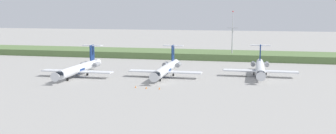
# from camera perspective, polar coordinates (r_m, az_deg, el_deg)

# --- Properties ---
(ground_plane) EXTENTS (500.00, 500.00, 0.00)m
(ground_plane) POSITION_cam_1_polar(r_m,az_deg,el_deg) (139.63, 1.48, -0.22)
(ground_plane) COLOR #9E9B96
(grass_berm) EXTENTS (320.00, 20.00, 2.71)m
(grass_berm) POSITION_cam_1_polar(r_m,az_deg,el_deg) (171.23, 3.54, 1.84)
(grass_berm) COLOR #597542
(grass_berm) RESTS_ON ground
(regional_jet_nearest) EXTENTS (22.81, 31.00, 9.00)m
(regional_jet_nearest) POSITION_cam_1_polar(r_m,az_deg,el_deg) (126.18, -12.80, -0.20)
(regional_jet_nearest) COLOR silver
(regional_jet_nearest) RESTS_ON ground
(regional_jet_second) EXTENTS (22.81, 31.00, 9.00)m
(regional_jet_second) POSITION_cam_1_polar(r_m,az_deg,el_deg) (122.40, -0.27, -0.25)
(regional_jet_second) COLOR silver
(regional_jet_second) RESTS_ON ground
(regional_jet_third) EXTENTS (22.81, 31.00, 9.00)m
(regional_jet_third) POSITION_cam_1_polar(r_m,az_deg,el_deg) (127.05, 13.26, -0.16)
(regional_jet_third) COLOR silver
(regional_jet_third) RESTS_ON ground
(antenna_mast) EXTENTS (4.40, 0.50, 20.22)m
(antenna_mast) POSITION_cam_1_polar(r_m,az_deg,el_deg) (165.13, 9.32, 3.97)
(antenna_mast) COLOR #B2B2B7
(antenna_mast) RESTS_ON ground
(safety_cone_front_marker) EXTENTS (0.44, 0.44, 0.55)m
(safety_cone_front_marker) POSITION_cam_1_polar(r_m,az_deg,el_deg) (106.11, -4.73, -2.88)
(safety_cone_front_marker) COLOR orange
(safety_cone_front_marker) RESTS_ON ground
(safety_cone_mid_marker) EXTENTS (0.44, 0.44, 0.55)m
(safety_cone_mid_marker) POSITION_cam_1_polar(r_m,az_deg,el_deg) (104.87, -3.18, -3.00)
(safety_cone_mid_marker) COLOR orange
(safety_cone_mid_marker) RESTS_ON ground
(safety_cone_rear_marker) EXTENTS (0.44, 0.44, 0.55)m
(safety_cone_rear_marker) POSITION_cam_1_polar(r_m,az_deg,el_deg) (103.76, -1.27, -3.11)
(safety_cone_rear_marker) COLOR orange
(safety_cone_rear_marker) RESTS_ON ground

